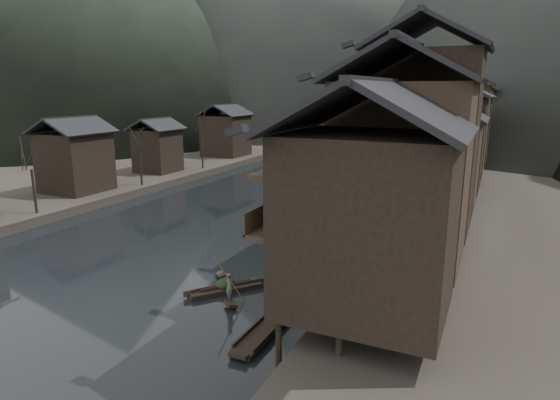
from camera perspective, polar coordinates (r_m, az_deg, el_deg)
The scene contains 12 objects.
water at distance 37.04m, azimuth -13.38°, elevation -6.21°, with size 300.00×300.00×0.00m, color black.
left_bank at distance 88.87m, azimuth -15.26°, elevation 5.45°, with size 40.00×200.00×1.20m, color #2D2823.
stilt_houses at distance 46.57m, azimuth 19.31°, elevation 8.65°, with size 9.00×67.60×17.06m.
left_houses at distance 63.93m, azimuth -17.02°, elevation 6.97°, with size 8.10×53.20×8.73m.
bare_trees at distance 56.13m, azimuth -19.41°, elevation 6.51°, with size 3.72×42.25×7.45m.
moored_sampans at distance 47.64m, azimuth 12.12°, elevation -1.48°, with size 2.96×56.11×0.47m.
midriver_boats at distance 71.51m, azimuth 5.63°, elevation 3.70°, with size 8.78×22.04×0.44m.
stone_bridge at distance 101.79m, azimuth 12.63°, elevation 9.12°, with size 40.00×6.00×9.00m.
hero_sampan at distance 29.56m, azimuth -6.62°, elevation -10.65°, with size 3.82×4.46×0.44m.
cargo_heap at distance 29.55m, azimuth -6.71°, elevation -9.47°, with size 1.11×1.45×0.67m, color black.
boatman at distance 27.52m, azimuth -6.21°, elevation -10.05°, with size 0.62×0.41×1.71m, color #575759.
bamboo_pole at distance 26.48m, azimuth -5.99°, elevation -4.82°, with size 0.06×0.06×4.15m, color #8C7A51.
Camera 1 is at (22.08, -27.11, 12.23)m, focal length 30.00 mm.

